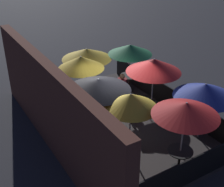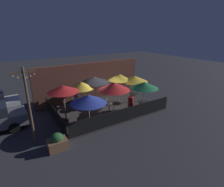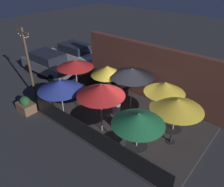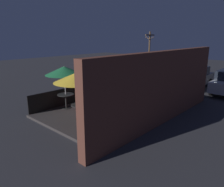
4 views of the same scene
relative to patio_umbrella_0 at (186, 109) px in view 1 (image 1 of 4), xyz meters
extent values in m
plane|color=#2D2D33|center=(3.27, 0.21, -2.33)|extent=(60.00, 60.00, 0.00)
cube|color=#383333|center=(3.27, 0.21, -2.27)|extent=(7.94, 4.94, 0.12)
cube|color=brown|center=(3.27, 2.91, -0.70)|extent=(9.54, 0.36, 3.26)
cube|color=black|center=(3.27, -2.21, -1.74)|extent=(7.74, 0.05, 0.95)
cube|color=black|center=(-0.65, 0.21, -1.74)|extent=(0.05, 4.74, 0.95)
cylinder|color=#B2B2B7|center=(0.00, 0.00, -1.00)|extent=(0.05, 0.05, 2.42)
cone|color=red|center=(0.00, 0.00, 0.00)|extent=(1.99, 1.99, 0.41)
cylinder|color=#B2B2B7|center=(5.87, 0.16, -1.10)|extent=(0.05, 0.05, 2.23)
cone|color=gold|center=(5.87, 0.16, -0.21)|extent=(2.16, 2.16, 0.46)
cylinder|color=#B2B2B7|center=(5.27, -1.69, -1.09)|extent=(0.05, 0.05, 2.25)
cone|color=#1E6B3D|center=(5.27, -1.69, -0.18)|extent=(1.97, 1.97, 0.44)
cylinder|color=#B2B2B7|center=(1.55, 0.84, -1.10)|extent=(0.05, 0.05, 2.23)
cone|color=gold|center=(1.55, 0.84, -0.24)|extent=(1.76, 1.76, 0.50)
cylinder|color=#B2B2B7|center=(4.91, 0.91, -1.03)|extent=(0.05, 0.05, 2.36)
cone|color=gold|center=(4.91, 0.91, -0.10)|extent=(1.85, 1.85, 0.50)
cylinder|color=#B2B2B7|center=(2.88, 1.26, -1.06)|extent=(0.05, 0.05, 2.31)
cone|color=black|center=(2.88, 1.26, -0.11)|extent=(2.25, 2.25, 0.42)
cylinder|color=#B2B2B7|center=(0.90, -1.76, -1.13)|extent=(0.05, 0.05, 2.17)
cone|color=#283893|center=(0.90, -1.76, -0.29)|extent=(2.14, 2.14, 0.49)
cylinder|color=#B2B2B7|center=(3.02, -1.22, -0.98)|extent=(0.05, 0.05, 2.46)
cone|color=red|center=(3.02, -1.22, -0.02)|extent=(2.12, 2.12, 0.52)
cylinder|color=black|center=(0.00, 0.00, -2.20)|extent=(0.44, 0.44, 0.02)
cylinder|color=black|center=(0.00, 0.00, -1.87)|extent=(0.08, 0.08, 0.68)
cylinder|color=black|center=(0.00, 0.00, -1.52)|extent=(0.80, 0.80, 0.04)
cylinder|color=black|center=(5.87, 0.16, -2.20)|extent=(0.41, 0.41, 0.02)
cylinder|color=black|center=(5.87, 0.16, -1.86)|extent=(0.08, 0.08, 0.70)
cylinder|color=black|center=(5.87, 0.16, -1.49)|extent=(0.74, 0.74, 0.04)
cylinder|color=black|center=(5.27, -1.69, -2.20)|extent=(0.47, 0.47, 0.02)
cylinder|color=black|center=(5.27, -1.69, -1.84)|extent=(0.08, 0.08, 0.74)
cylinder|color=black|center=(5.27, -1.69, -1.46)|extent=(0.86, 0.86, 0.04)
cube|color=gray|center=(3.20, -0.28, -1.97)|extent=(0.11, 0.11, 0.48)
cube|color=gray|center=(3.20, -0.28, -1.71)|extent=(0.56, 0.56, 0.04)
cube|color=gray|center=(3.05, -0.18, -1.47)|extent=(0.25, 0.35, 0.44)
cube|color=gray|center=(1.53, 2.22, -1.98)|extent=(0.11, 0.11, 0.46)
cube|color=gray|center=(1.53, 2.22, -1.73)|extent=(0.56, 0.56, 0.04)
cube|color=gray|center=(1.64, 2.37, -1.49)|extent=(0.35, 0.25, 0.44)
cylinder|color=maroon|center=(4.71, -0.92, -1.71)|extent=(0.49, 0.49, 1.00)
sphere|color=#9E704C|center=(4.71, -0.92, -1.09)|extent=(0.24, 0.24, 0.24)
camera|label=1|loc=(-5.40, 5.80, 4.62)|focal=50.00mm
camera|label=2|loc=(-2.95, -10.44, 3.40)|focal=28.00mm
camera|label=3|loc=(8.61, -7.06, 4.50)|focal=35.00mm
camera|label=4|loc=(11.80, 7.64, 1.54)|focal=35.00mm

